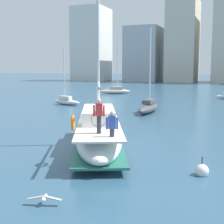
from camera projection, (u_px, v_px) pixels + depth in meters
ground_plane at (93, 145)px, 18.57m from camera, size 400.00×400.00×0.00m
main_sailboat at (99, 133)px, 17.55m from camera, size 6.04×9.76×12.37m
moored_sloop_far at (66, 101)px, 38.66m from camera, size 4.10×1.86×6.80m
moored_catamaran at (148, 107)px, 31.92m from camera, size 1.36×5.50×8.23m
moored_cutter_left at (115, 90)px, 54.60m from camera, size 5.11×3.38×8.71m
seagull at (44, 198)px, 10.45m from camera, size 1.13×0.51×0.17m
mooring_buoy at (202, 171)px, 13.39m from camera, size 0.59×0.59×0.89m
waterfront_buildings at (207, 43)px, 97.01m from camera, size 84.96×19.68×26.11m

